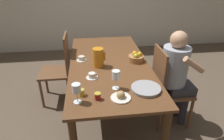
{
  "coord_description": "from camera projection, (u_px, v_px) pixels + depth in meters",
  "views": [
    {
      "loc": [
        -0.24,
        -2.21,
        1.8
      ],
      "look_at": [
        0.0,
        -0.29,
        0.79
      ],
      "focal_mm": 32.0,
      "sensor_mm": 36.0,
      "label": 1
    }
  ],
  "objects": [
    {
      "name": "teacup_near_person",
      "position": [
        92.0,
        76.0,
        2.11
      ],
      "size": [
        0.13,
        0.13,
        0.06
      ],
      "color": "silver",
      "rests_on": "dining_table"
    },
    {
      "name": "person_seated",
      "position": [
        177.0,
        72.0,
        2.29
      ],
      "size": [
        0.39,
        0.41,
        1.2
      ],
      "rotation": [
        0.0,
        0.0,
        -1.57
      ],
      "color": "#33333D",
      "rests_on": "ground_plane"
    },
    {
      "name": "bread_plate",
      "position": [
        121.0,
        96.0,
        1.79
      ],
      "size": [
        0.18,
        0.18,
        0.08
      ],
      "color": "silver",
      "rests_on": "dining_table"
    },
    {
      "name": "fruit_bowl",
      "position": [
        136.0,
        58.0,
        2.47
      ],
      "size": [
        0.19,
        0.19,
        0.12
      ],
      "color": "#9E6B3D",
      "rests_on": "dining_table"
    },
    {
      "name": "dining_table",
      "position": [
        109.0,
        69.0,
        2.5
      ],
      "size": [
        0.95,
        1.96,
        0.74
      ],
      "color": "brown",
      "rests_on": "ground_plane"
    },
    {
      "name": "wine_glass_juice",
      "position": [
        76.0,
        89.0,
        1.68
      ],
      "size": [
        0.08,
        0.08,
        0.18
      ],
      "color": "white",
      "rests_on": "dining_table"
    },
    {
      "name": "ground_plane",
      "position": [
        109.0,
        110.0,
        2.8
      ],
      "size": [
        20.0,
        20.0,
        0.0
      ],
      "primitive_type": "plane",
      "color": "brown"
    },
    {
      "name": "jam_jar_amber",
      "position": [
        81.0,
        92.0,
        1.82
      ],
      "size": [
        0.06,
        0.06,
        0.07
      ],
      "color": "gold",
      "rests_on": "dining_table"
    },
    {
      "name": "jam_jar_red",
      "position": [
        98.0,
        96.0,
        1.77
      ],
      "size": [
        0.06,
        0.06,
        0.07
      ],
      "color": "#A81E1E",
      "rests_on": "dining_table"
    },
    {
      "name": "chair_person_side",
      "position": [
        167.0,
        86.0,
        2.38
      ],
      "size": [
        0.42,
        0.42,
        0.99
      ],
      "rotation": [
        0.0,
        0.0,
        -1.57
      ],
      "color": "brown",
      "rests_on": "ground_plane"
    },
    {
      "name": "wine_glass_water",
      "position": [
        116.0,
        76.0,
        1.88
      ],
      "size": [
        0.08,
        0.08,
        0.19
      ],
      "color": "white",
      "rests_on": "dining_table"
    },
    {
      "name": "teacup_across",
      "position": [
        82.0,
        59.0,
        2.5
      ],
      "size": [
        0.13,
        0.13,
        0.06
      ],
      "color": "silver",
      "rests_on": "dining_table"
    },
    {
      "name": "chair_opposite",
      "position": [
        60.0,
        68.0,
        2.81
      ],
      "size": [
        0.42,
        0.42,
        0.99
      ],
      "rotation": [
        0.0,
        0.0,
        1.57
      ],
      "color": "brown",
      "rests_on": "ground_plane"
    },
    {
      "name": "red_pitcher",
      "position": [
        98.0,
        57.0,
        2.32
      ],
      "size": [
        0.15,
        0.13,
        0.22
      ],
      "color": "orange",
      "rests_on": "dining_table"
    },
    {
      "name": "serving_tray",
      "position": [
        146.0,
        89.0,
        1.91
      ],
      "size": [
        0.29,
        0.29,
        0.03
      ],
      "color": "#9E9EA3",
      "rests_on": "dining_table"
    }
  ]
}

